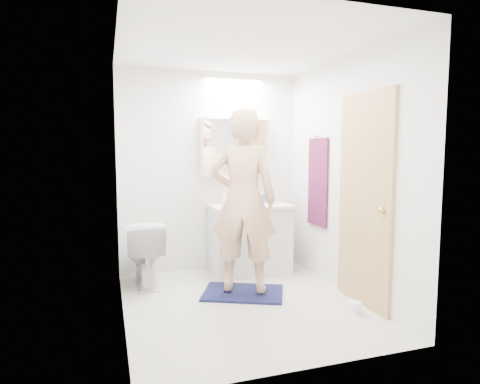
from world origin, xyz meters
name	(u,v)px	position (x,y,z in m)	size (l,w,h in m)	color
floor	(243,304)	(0.00, 0.00, 0.00)	(2.50, 2.50, 0.00)	silver
ceiling	(243,46)	(0.00, 0.00, 2.40)	(2.50, 2.50, 0.00)	white
wall_back	(211,172)	(0.00, 1.25, 1.20)	(2.50, 2.50, 0.00)	white
wall_front	(305,192)	(0.00, -1.25, 1.20)	(2.50, 2.50, 0.00)	white
wall_left	(120,182)	(-1.10, 0.00, 1.20)	(2.50, 2.50, 0.00)	white
wall_right	(346,176)	(1.10, 0.00, 1.20)	(2.50, 2.50, 0.00)	white
vanity_cabinet	(250,240)	(0.40, 0.96, 0.39)	(0.90, 0.55, 0.78)	silver
countertop	(250,206)	(0.40, 0.96, 0.80)	(0.95, 0.58, 0.04)	white
sink_basin	(249,203)	(0.40, 0.99, 0.84)	(0.36, 0.36, 0.03)	white
faucet	(244,196)	(0.40, 1.19, 0.90)	(0.02, 0.02, 0.16)	silver
medicine_cabinet	(236,147)	(0.30, 1.18, 1.50)	(0.88, 0.14, 0.70)	white
mirror_panel	(238,147)	(0.30, 1.10, 1.50)	(0.84, 0.01, 0.66)	silver
toilet	(145,253)	(-0.84, 0.85, 0.36)	(0.40, 0.71, 0.72)	white
bath_rug	(243,293)	(0.08, 0.25, 0.01)	(0.80, 0.55, 0.02)	#13143C
person	(243,201)	(0.08, 0.25, 0.96)	(0.67, 0.44, 1.83)	#DCA984
door	(365,200)	(1.08, -0.35, 1.00)	(0.04, 0.80, 2.00)	tan
door_knob	(381,210)	(1.04, -0.65, 0.95)	(0.06, 0.06, 0.06)	gold
towel	(318,182)	(1.08, 0.55, 1.10)	(0.02, 0.42, 1.00)	#151138
towel_hook	(317,136)	(1.07, 0.55, 1.62)	(0.02, 0.02, 0.07)	silver
soap_bottle_a	(224,195)	(0.13, 1.11, 0.92)	(0.08, 0.08, 0.21)	beige
soap_bottle_b	(235,197)	(0.28, 1.15, 0.90)	(0.07, 0.07, 0.15)	#5E9EC9
toothbrush_cup	(265,199)	(0.66, 1.12, 0.86)	(0.09, 0.09, 0.09)	#3F4FBF
toilet_paper_roll	(355,308)	(0.89, -0.53, 0.05)	(0.11, 0.11, 0.10)	white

